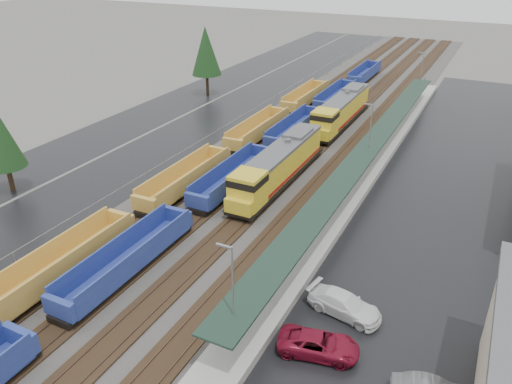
% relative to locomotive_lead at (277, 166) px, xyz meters
% --- Properties ---
extents(ballast_strip, '(20.00, 160.00, 0.08)m').
position_rel_locomotive_lead_xyz_m(ballast_strip, '(-2.00, 17.03, -2.26)').
color(ballast_strip, '#302D2B').
rests_on(ballast_strip, ground).
extents(trackbed, '(14.60, 160.00, 0.22)m').
position_rel_locomotive_lead_xyz_m(trackbed, '(-2.00, 17.03, -2.14)').
color(trackbed, black).
rests_on(trackbed, ground).
extents(west_parking_lot, '(10.00, 160.00, 0.02)m').
position_rel_locomotive_lead_xyz_m(west_parking_lot, '(-17.00, 17.03, -2.29)').
color(west_parking_lot, black).
rests_on(west_parking_lot, ground).
extents(west_road, '(9.00, 160.00, 0.02)m').
position_rel_locomotive_lead_xyz_m(west_road, '(-27.00, 17.03, -2.29)').
color(west_road, black).
rests_on(west_road, ground).
extents(east_commuter_lot, '(16.00, 100.00, 0.02)m').
position_rel_locomotive_lead_xyz_m(east_commuter_lot, '(17.00, 7.03, -2.29)').
color(east_commuter_lot, black).
rests_on(east_commuter_lot, ground).
extents(station_platform, '(3.00, 80.00, 8.00)m').
position_rel_locomotive_lead_xyz_m(station_platform, '(7.50, 7.04, -1.56)').
color(station_platform, '#9E9B93').
rests_on(station_platform, ground).
extents(chainlink_fence, '(0.08, 160.04, 2.02)m').
position_rel_locomotive_lead_xyz_m(chainlink_fence, '(-11.50, 15.47, -0.69)').
color(chainlink_fence, gray).
rests_on(chainlink_fence, ground).
extents(tree_west_near, '(3.96, 3.96, 9.00)m').
position_rel_locomotive_lead_xyz_m(tree_west_near, '(-24.00, -12.97, 3.52)').
color(tree_west_near, '#332316').
rests_on(tree_west_near, ground).
extents(tree_west_far, '(4.84, 4.84, 11.00)m').
position_rel_locomotive_lead_xyz_m(tree_west_far, '(-25.00, 27.03, 4.83)').
color(tree_west_far, '#332316').
rests_on(tree_west_far, ground).
extents(locomotive_lead, '(2.87, 18.89, 4.28)m').
position_rel_locomotive_lead_xyz_m(locomotive_lead, '(0.00, 0.00, 0.00)').
color(locomotive_lead, black).
rests_on(locomotive_lead, ground).
extents(locomotive_trail, '(2.87, 18.89, 4.28)m').
position_rel_locomotive_lead_xyz_m(locomotive_trail, '(0.00, 21.00, 0.00)').
color(locomotive_trail, black).
rests_on(locomotive_trail, ground).
extents(well_string_yellow, '(2.69, 98.03, 2.38)m').
position_rel_locomotive_lead_xyz_m(well_string_yellow, '(-8.00, -13.30, -1.11)').
color(well_string_yellow, '#BF8535').
rests_on(well_string_yellow, ground).
extents(well_string_blue, '(2.61, 114.64, 2.32)m').
position_rel_locomotive_lead_xyz_m(well_string_blue, '(-4.00, -2.21, -1.13)').
color(well_string_blue, navy).
rests_on(well_string_blue, ground).
extents(parked_car_east_b, '(3.29, 5.42, 1.40)m').
position_rel_locomotive_lead_xyz_m(parked_car_east_b, '(12.03, -20.45, -1.59)').
color(parked_car_east_b, maroon).
rests_on(parked_car_east_b, ground).
extents(parked_car_east_c, '(3.07, 5.54, 1.52)m').
position_rel_locomotive_lead_xyz_m(parked_car_east_c, '(12.35, -16.16, -1.54)').
color(parked_car_east_c, white).
rests_on(parked_car_east_c, ground).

